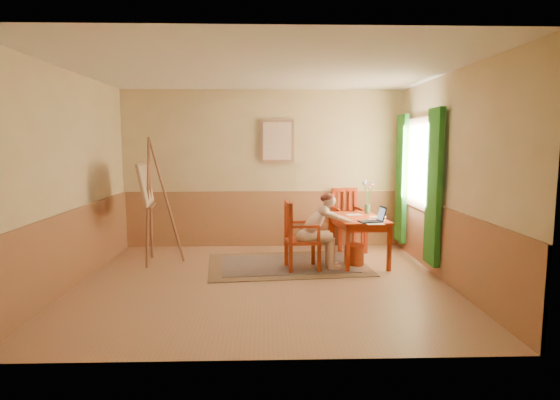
{
  "coord_description": "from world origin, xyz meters",
  "views": [
    {
      "loc": [
        0.05,
        -6.05,
        1.87
      ],
      "look_at": [
        0.25,
        0.55,
        1.05
      ],
      "focal_mm": 29.65,
      "sensor_mm": 36.0,
      "label": 1
    }
  ],
  "objects_px": {
    "table": "(358,223)",
    "laptop": "(374,219)",
    "chair_left": "(299,236)",
    "easel": "(148,189)",
    "figure": "(319,228)",
    "chair_back": "(347,219)"
  },
  "relations": [
    {
      "from": "figure",
      "to": "laptop",
      "type": "relative_size",
      "value": 2.82
    },
    {
      "from": "laptop",
      "to": "easel",
      "type": "distance_m",
      "value": 3.46
    },
    {
      "from": "chair_back",
      "to": "easel",
      "type": "relative_size",
      "value": 0.54
    },
    {
      "from": "chair_left",
      "to": "laptop",
      "type": "height_order",
      "value": "chair_left"
    },
    {
      "from": "chair_left",
      "to": "laptop",
      "type": "relative_size",
      "value": 2.52
    },
    {
      "from": "figure",
      "to": "table",
      "type": "bearing_deg",
      "value": 31.03
    },
    {
      "from": "chair_left",
      "to": "table",
      "type": "bearing_deg",
      "value": 23.35
    },
    {
      "from": "easel",
      "to": "figure",
      "type": "bearing_deg",
      "value": -10.39
    },
    {
      "from": "table",
      "to": "laptop",
      "type": "distance_m",
      "value": 0.5
    },
    {
      "from": "laptop",
      "to": "easel",
      "type": "bearing_deg",
      "value": 170.93
    },
    {
      "from": "table",
      "to": "easel",
      "type": "relative_size",
      "value": 0.64
    },
    {
      "from": "chair_left",
      "to": "chair_back",
      "type": "relative_size",
      "value": 0.96
    },
    {
      "from": "figure",
      "to": "easel",
      "type": "distance_m",
      "value": 2.7
    },
    {
      "from": "figure",
      "to": "laptop",
      "type": "height_order",
      "value": "figure"
    },
    {
      "from": "laptop",
      "to": "easel",
      "type": "height_order",
      "value": "easel"
    },
    {
      "from": "chair_left",
      "to": "easel",
      "type": "relative_size",
      "value": 0.52
    },
    {
      "from": "chair_left",
      "to": "chair_back",
      "type": "height_order",
      "value": "chair_back"
    },
    {
      "from": "table",
      "to": "chair_left",
      "type": "distance_m",
      "value": 1.04
    },
    {
      "from": "table",
      "to": "laptop",
      "type": "relative_size",
      "value": 3.13
    },
    {
      "from": "chair_left",
      "to": "easel",
      "type": "xyz_separation_m",
      "value": [
        -2.3,
        0.49,
        0.65
      ]
    },
    {
      "from": "chair_back",
      "to": "laptop",
      "type": "relative_size",
      "value": 2.64
    },
    {
      "from": "table",
      "to": "figure",
      "type": "relative_size",
      "value": 1.11
    }
  ]
}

